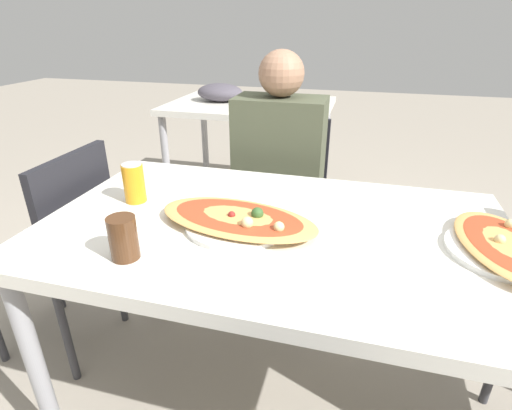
{
  "coord_description": "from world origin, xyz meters",
  "views": [
    {
      "loc": [
        0.22,
        -0.98,
        1.26
      ],
      "look_at": [
        -0.05,
        -0.01,
        0.79
      ],
      "focal_mm": 28.0,
      "sensor_mm": 36.0,
      "label": 1
    }
  ],
  "objects_px": {
    "pizza_main": "(238,219)",
    "drink_glass": "(123,238)",
    "chair_far_seated": "(282,198)",
    "soda_can": "(134,183)",
    "chair_side_left": "(59,244)",
    "person_seated": "(278,169)",
    "pizza_second": "(506,247)",
    "dining_table": "(273,246)"
  },
  "relations": [
    {
      "from": "chair_far_seated",
      "to": "pizza_second",
      "type": "relative_size",
      "value": 2.07
    },
    {
      "from": "soda_can",
      "to": "chair_far_seated",
      "type": "bearing_deg",
      "value": 63.46
    },
    {
      "from": "person_seated",
      "to": "soda_can",
      "type": "height_order",
      "value": "person_seated"
    },
    {
      "from": "chair_far_seated",
      "to": "person_seated",
      "type": "bearing_deg",
      "value": 90.0
    },
    {
      "from": "chair_far_seated",
      "to": "pizza_main",
      "type": "height_order",
      "value": "chair_far_seated"
    },
    {
      "from": "soda_can",
      "to": "drink_glass",
      "type": "bearing_deg",
      "value": -63.66
    },
    {
      "from": "soda_can",
      "to": "drink_glass",
      "type": "relative_size",
      "value": 1.15
    },
    {
      "from": "dining_table",
      "to": "chair_far_seated",
      "type": "height_order",
      "value": "chair_far_seated"
    },
    {
      "from": "dining_table",
      "to": "pizza_main",
      "type": "xyz_separation_m",
      "value": [
        -0.09,
        -0.03,
        0.09
      ]
    },
    {
      "from": "dining_table",
      "to": "person_seated",
      "type": "distance_m",
      "value": 0.63
    },
    {
      "from": "chair_side_left",
      "to": "drink_glass",
      "type": "bearing_deg",
      "value": -122.76
    },
    {
      "from": "chair_far_seated",
      "to": "soda_can",
      "type": "distance_m",
      "value": 0.82
    },
    {
      "from": "dining_table",
      "to": "person_seated",
      "type": "relative_size",
      "value": 1.14
    },
    {
      "from": "drink_glass",
      "to": "chair_side_left",
      "type": "bearing_deg",
      "value": 147.24
    },
    {
      "from": "drink_glass",
      "to": "pizza_main",
      "type": "bearing_deg",
      "value": 46.58
    },
    {
      "from": "pizza_main",
      "to": "dining_table",
      "type": "bearing_deg",
      "value": 19.41
    },
    {
      "from": "chair_far_seated",
      "to": "chair_side_left",
      "type": "height_order",
      "value": "same"
    },
    {
      "from": "pizza_second",
      "to": "drink_glass",
      "type": "bearing_deg",
      "value": -163.65
    },
    {
      "from": "pizza_main",
      "to": "drink_glass",
      "type": "xyz_separation_m",
      "value": [
        -0.22,
        -0.23,
        0.03
      ]
    },
    {
      "from": "chair_side_left",
      "to": "pizza_main",
      "type": "relative_size",
      "value": 1.71
    },
    {
      "from": "pizza_main",
      "to": "soda_can",
      "type": "height_order",
      "value": "soda_can"
    },
    {
      "from": "dining_table",
      "to": "chair_side_left",
      "type": "bearing_deg",
      "value": 174.09
    },
    {
      "from": "dining_table",
      "to": "person_seated",
      "type": "bearing_deg",
      "value": 100.79
    },
    {
      "from": "pizza_main",
      "to": "person_seated",
      "type": "bearing_deg",
      "value": 92.1
    },
    {
      "from": "chair_far_seated",
      "to": "drink_glass",
      "type": "bearing_deg",
      "value": 79.01
    },
    {
      "from": "chair_side_left",
      "to": "soda_can",
      "type": "xyz_separation_m",
      "value": [
        0.39,
        -0.05,
        0.31
      ]
    },
    {
      "from": "chair_side_left",
      "to": "drink_glass",
      "type": "relative_size",
      "value": 7.8
    },
    {
      "from": "pizza_main",
      "to": "drink_glass",
      "type": "distance_m",
      "value": 0.32
    },
    {
      "from": "person_seated",
      "to": "pizza_second",
      "type": "distance_m",
      "value": 0.94
    },
    {
      "from": "pizza_main",
      "to": "pizza_second",
      "type": "relative_size",
      "value": 1.21
    },
    {
      "from": "pizza_second",
      "to": "chair_side_left",
      "type": "bearing_deg",
      "value": 176.62
    },
    {
      "from": "dining_table",
      "to": "soda_can",
      "type": "bearing_deg",
      "value": 174.73
    },
    {
      "from": "chair_far_seated",
      "to": "soda_can",
      "type": "xyz_separation_m",
      "value": [
        -0.34,
        -0.68,
        0.31
      ]
    },
    {
      "from": "soda_can",
      "to": "dining_table",
      "type": "bearing_deg",
      "value": -5.27
    },
    {
      "from": "chair_far_seated",
      "to": "soda_can",
      "type": "relative_size",
      "value": 6.78
    },
    {
      "from": "soda_can",
      "to": "pizza_second",
      "type": "distance_m",
      "value": 1.05
    },
    {
      "from": "pizza_main",
      "to": "drink_glass",
      "type": "height_order",
      "value": "drink_glass"
    },
    {
      "from": "pizza_main",
      "to": "pizza_second",
      "type": "bearing_deg",
      "value": 3.01
    },
    {
      "from": "pizza_second",
      "to": "chair_far_seated",
      "type": "bearing_deg",
      "value": 134.35
    },
    {
      "from": "person_seated",
      "to": "pizza_main",
      "type": "distance_m",
      "value": 0.65
    },
    {
      "from": "pizza_main",
      "to": "soda_can",
      "type": "xyz_separation_m",
      "value": [
        -0.37,
        0.08,
        0.04
      ]
    },
    {
      "from": "chair_side_left",
      "to": "pizza_main",
      "type": "xyz_separation_m",
      "value": [
        0.76,
        -0.12,
        0.27
      ]
    }
  ]
}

